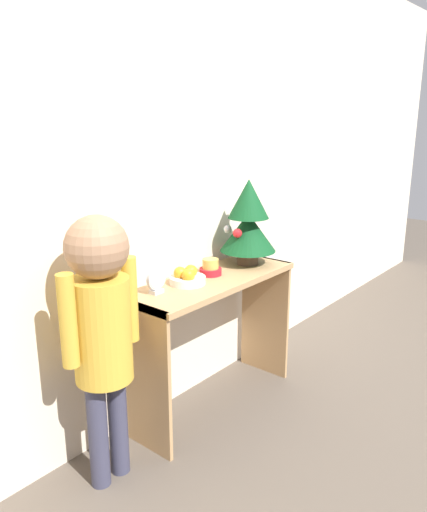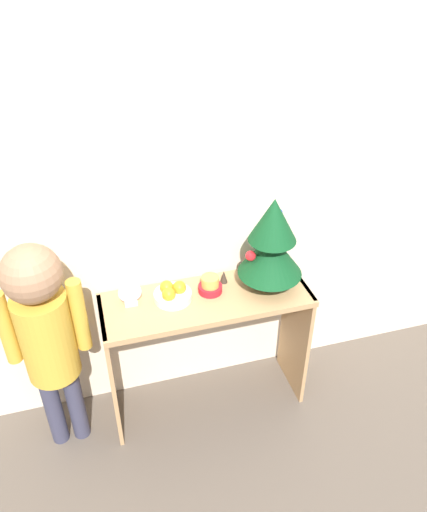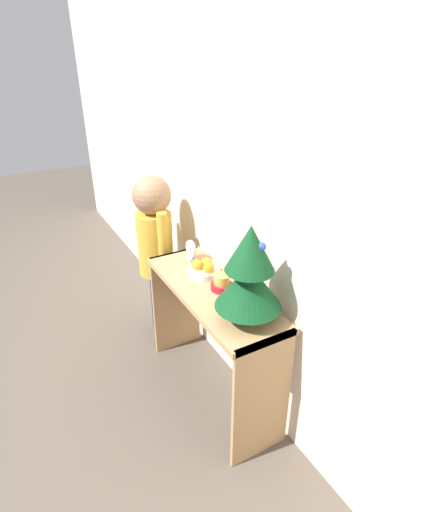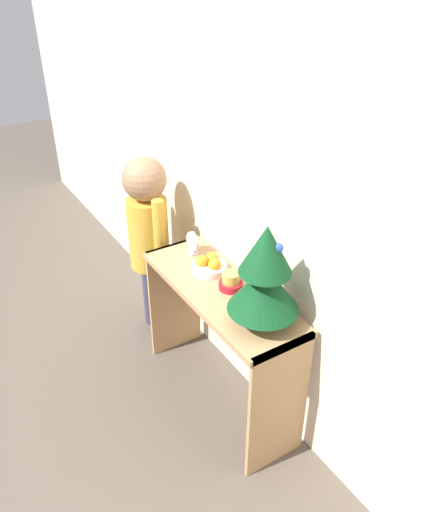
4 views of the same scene
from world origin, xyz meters
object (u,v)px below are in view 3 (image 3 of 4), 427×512
Objects in this scene: child_figure at (155,236)px; singing_bowl at (222,283)px; figurine at (239,288)px; fruit_bowl at (204,269)px; desk_clock at (191,251)px; mini_tree at (249,274)px.

singing_bowl is at bearing 5.51° from child_figure.
singing_bowl is 0.10× the size of child_figure.
figurine is at bearing 32.51° from singing_bowl.
fruit_bowl is 1.54× the size of singing_bowl.
mini_tree is at bearing -3.11° from desk_clock.
mini_tree reaches higher than child_figure.
singing_bowl reaches higher than figurine.
desk_clock is 0.47m from figurine.
mini_tree is 2.66× the size of fruit_bowl.
child_figure reaches higher than singing_bowl.
fruit_bowl is 0.28m from figurine.
mini_tree reaches higher than figurine.
desk_clock is 0.39m from child_figure.
child_figure is (-0.58, -0.07, -0.01)m from fruit_bowl.
fruit_bowl is 0.58m from child_figure.
fruit_bowl is 2.63× the size of figurine.
child_figure reaches higher than figurine.
desk_clock is at bearing 176.89° from mini_tree.
figurine is at bearing 12.42° from fruit_bowl.
child_figure is (-0.38, -0.08, -0.04)m from desk_clock.
mini_tree is at bearing 2.48° from child_figure.
child_figure is (-0.76, -0.07, -0.01)m from singing_bowl.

